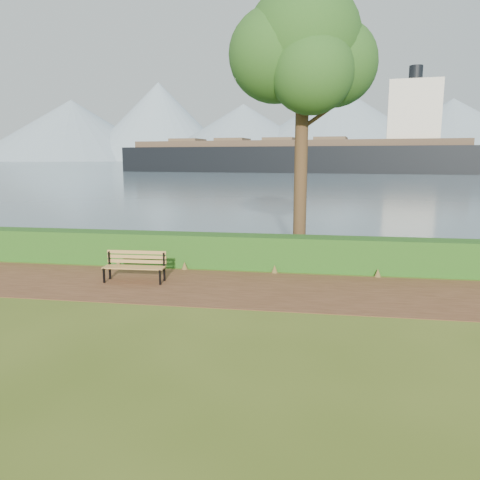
# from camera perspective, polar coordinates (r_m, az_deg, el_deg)

# --- Properties ---
(ground) EXTENTS (140.00, 140.00, 0.00)m
(ground) POSITION_cam_1_polar(r_m,az_deg,el_deg) (11.94, -4.35, -6.10)
(ground) COLOR #455A19
(ground) RESTS_ON ground
(path) EXTENTS (40.00, 3.40, 0.01)m
(path) POSITION_cam_1_polar(r_m,az_deg,el_deg) (12.22, -4.03, -5.70)
(path) COLOR #4F2F1B
(path) RESTS_ON ground
(hedge) EXTENTS (32.00, 0.85, 1.00)m
(hedge) POSITION_cam_1_polar(r_m,az_deg,el_deg) (14.29, -1.95, -1.32)
(hedge) COLOR #123F12
(hedge) RESTS_ON ground
(water) EXTENTS (700.00, 510.00, 0.00)m
(water) POSITION_cam_1_polar(r_m,az_deg,el_deg) (271.18, 8.73, 9.24)
(water) COLOR #41596A
(water) RESTS_ON ground
(mountains) EXTENTS (585.00, 190.00, 70.00)m
(mountains) POSITION_cam_1_polar(r_m,az_deg,el_deg) (418.08, 7.75, 13.31)
(mountains) COLOR #7E94A8
(mountains) RESTS_ON ground
(bench) EXTENTS (1.67, 0.55, 0.83)m
(bench) POSITION_cam_1_polar(r_m,az_deg,el_deg) (12.92, -12.67, -2.90)
(bench) COLOR black
(bench) RESTS_ON ground
(tree) EXTENTS (4.55, 3.74, 8.86)m
(tree) POSITION_cam_1_polar(r_m,az_deg,el_deg) (15.51, 7.70, 22.14)
(tree) COLOR #322214
(tree) RESTS_ON ground
(cargo_ship) EXTENTS (78.87, 22.40, 23.66)m
(cargo_ship) POSITION_cam_1_polar(r_m,az_deg,el_deg) (105.75, 7.84, 10.08)
(cargo_ship) COLOR black
(cargo_ship) RESTS_ON ground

